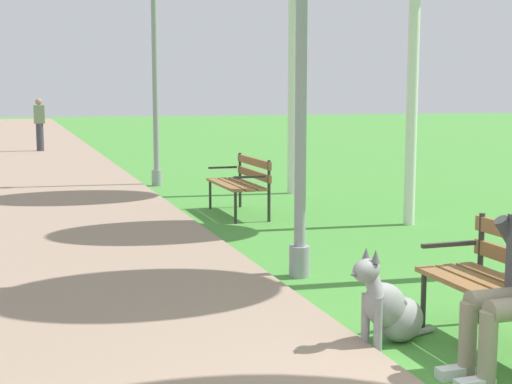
{
  "coord_description": "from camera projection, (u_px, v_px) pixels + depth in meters",
  "views": [
    {
      "loc": [
        -2.52,
        -2.63,
        1.72
      ],
      "look_at": [
        -0.61,
        3.23,
        0.9
      ],
      "focal_mm": 50.81,
      "sensor_mm": 36.0,
      "label": 1
    }
  ],
  "objects": [
    {
      "name": "paved_path",
      "position": [
        26.0,
        145.0,
        25.38
      ],
      "size": [
        4.1,
        60.0,
        0.04
      ],
      "primitive_type": "cube",
      "color": "gray",
      "rests_on": "ground"
    },
    {
      "name": "park_bench_mid",
      "position": [
        242.0,
        180.0,
        10.51
      ],
      "size": [
        0.55,
        1.5,
        0.85
      ],
      "color": "olive",
      "rests_on": "ground"
    },
    {
      "name": "dog_grey",
      "position": [
        390.0,
        308.0,
        5.02
      ],
      "size": [
        0.81,
        0.41,
        0.71
      ],
      "color": "gray",
      "rests_on": "ground"
    },
    {
      "name": "lamp_post_near",
      "position": [
        301.0,
        36.0,
        6.64
      ],
      "size": [
        0.24,
        0.24,
        4.39
      ],
      "color": "gray",
      "rests_on": "ground"
    },
    {
      "name": "lamp_post_mid",
      "position": [
        155.0,
        80.0,
        13.71
      ],
      "size": [
        0.24,
        0.24,
        3.91
      ],
      "color": "gray",
      "rests_on": "ground"
    },
    {
      "name": "pedestrian_distant",
      "position": [
        40.0,
        125.0,
        22.22
      ],
      "size": [
        0.32,
        0.22,
        1.65
      ],
      "color": "#383842",
      "rests_on": "ground"
    }
  ]
}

